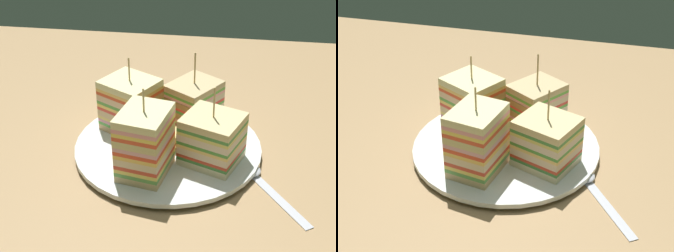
% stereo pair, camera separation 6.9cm
% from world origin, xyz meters
% --- Properties ---
extents(ground_plane, '(1.22, 0.90, 0.02)m').
position_xyz_m(ground_plane, '(0.00, 0.00, -0.01)').
color(ground_plane, '#A68156').
extents(plate, '(0.26, 0.26, 0.01)m').
position_xyz_m(plate, '(0.00, 0.00, 0.01)').
color(plate, white).
rests_on(plate, ground_plane).
extents(sandwich_wedge_0, '(0.09, 0.09, 0.11)m').
position_xyz_m(sandwich_wedge_0, '(-0.06, 0.03, 0.05)').
color(sandwich_wedge_0, beige).
rests_on(sandwich_wedge_0, plate).
extents(sandwich_wedge_1, '(0.09, 0.09, 0.11)m').
position_xyz_m(sandwich_wedge_1, '(-0.03, -0.06, 0.05)').
color(sandwich_wedge_1, beige).
rests_on(sandwich_wedge_1, plate).
extents(sandwich_wedge_2, '(0.10, 0.09, 0.11)m').
position_xyz_m(sandwich_wedge_2, '(0.06, -0.04, 0.05)').
color(sandwich_wedge_2, '#DEB27C').
rests_on(sandwich_wedge_2, plate).
extents(sandwich_wedge_3, '(0.07, 0.08, 0.12)m').
position_xyz_m(sandwich_wedge_3, '(0.02, 0.07, 0.06)').
color(sandwich_wedge_3, '#DAB87F').
rests_on(sandwich_wedge_3, plate).
extents(chip_pile, '(0.07, 0.07, 0.02)m').
position_xyz_m(chip_pile, '(-0.01, -0.00, 0.02)').
color(chip_pile, '#DFB367').
rests_on(chip_pile, plate).
extents(spoon, '(0.10, 0.13, 0.01)m').
position_xyz_m(spoon, '(-0.12, 0.05, 0.00)').
color(spoon, silver).
rests_on(spoon, ground_plane).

